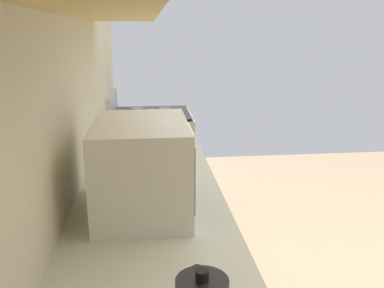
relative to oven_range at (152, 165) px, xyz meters
The scene contains 4 objects.
wall_back 1.80m from the oven_range, 166.01° to the left, with size 4.04×0.12×2.62m, color beige.
oven_range is the anchor object (origin of this frame).
microwave 1.91m from the oven_range, behind, with size 0.48×0.35×0.34m.
bowl 0.80m from the oven_range, behind, with size 0.14×0.14×0.06m.
Camera 1 is at (-1.71, 1.15, 1.53)m, focal length 37.94 mm.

